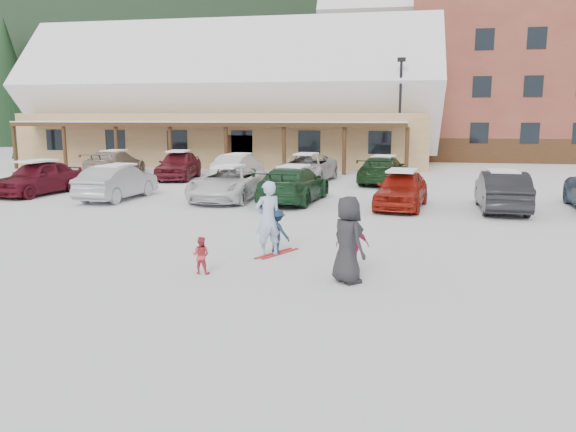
% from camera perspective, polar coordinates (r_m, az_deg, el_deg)
% --- Properties ---
extents(ground, '(160.00, 160.00, 0.00)m').
position_cam_1_polar(ground, '(13.07, -2.10, -5.04)').
color(ground, white).
rests_on(ground, ground).
extents(forested_hillside, '(300.00, 70.00, 38.00)m').
position_cam_1_polar(forested_hillside, '(98.59, 9.24, 19.09)').
color(forested_hillside, black).
rests_on(forested_hillside, ground).
extents(day_lodge, '(29.12, 12.50, 10.38)m').
position_cam_1_polar(day_lodge, '(41.95, -5.92, 10.79)').
color(day_lodge, tan).
rests_on(day_lodge, ground).
extents(alpine_hotel, '(31.48, 14.01, 21.48)m').
position_cam_1_polar(alpine_hotel, '(51.87, 24.11, 15.04)').
color(alpine_hotel, brown).
rests_on(alpine_hotel, ground).
extents(lamp_post, '(0.50, 0.25, 6.91)m').
position_cam_1_polar(lamp_post, '(35.69, 11.30, 10.64)').
color(lamp_post, black).
rests_on(lamp_post, ground).
extents(conifer_0, '(4.40, 4.40, 10.20)m').
position_cam_1_polar(conifer_0, '(51.21, -24.26, 11.79)').
color(conifer_0, black).
rests_on(conifer_0, ground).
extents(conifer_2, '(5.28, 5.28, 12.24)m').
position_cam_1_polar(conifer_2, '(63.52, -21.13, 12.54)').
color(conifer_2, black).
rests_on(conifer_2, ground).
extents(conifer_3, '(3.96, 3.96, 9.18)m').
position_cam_1_polar(conifer_3, '(56.43, 14.04, 11.55)').
color(conifer_3, black).
rests_on(conifer_3, ground).
extents(adult_skier, '(0.81, 0.76, 1.87)m').
position_cam_1_polar(adult_skier, '(13.77, -2.05, -0.28)').
color(adult_skier, '#ACC4EB').
rests_on(adult_skier, ground).
extents(toddler_red, '(0.42, 0.33, 0.83)m').
position_cam_1_polar(toddler_red, '(12.45, -8.83, -3.95)').
color(toddler_red, '#CE3741').
rests_on(toddler_red, ground).
extents(child_navy, '(0.86, 0.72, 1.15)m').
position_cam_1_polar(child_navy, '(13.99, -1.14, -1.60)').
color(child_navy, '#192B44').
rests_on(child_navy, ground).
extents(skis_child_navy, '(0.83, 1.33, 0.03)m').
position_cam_1_polar(skis_child_navy, '(14.11, -1.13, -3.83)').
color(skis_child_navy, red).
rests_on(skis_child_navy, ground).
extents(child_magenta, '(0.73, 0.32, 1.23)m').
position_cam_1_polar(child_magenta, '(12.43, 6.55, -2.96)').
color(child_magenta, '#C72A66').
rests_on(child_magenta, ground).
extents(skis_child_magenta, '(0.24, 1.41, 0.03)m').
position_cam_1_polar(skis_child_magenta, '(12.58, 6.50, -5.63)').
color(skis_child_magenta, red).
rests_on(skis_child_magenta, ground).
extents(bystander_dark, '(1.01, 1.05, 1.81)m').
position_cam_1_polar(bystander_dark, '(11.61, 6.10, -2.41)').
color(bystander_dark, '#252527').
rests_on(bystander_dark, ground).
extents(parked_car_0, '(2.39, 4.60, 1.49)m').
position_cam_1_polar(parked_car_0, '(27.04, -24.03, 3.58)').
color(parked_car_0, '#5A0F1D').
rests_on(parked_car_0, ground).
extents(parked_car_1, '(1.79, 4.42, 1.42)m').
position_cam_1_polar(parked_car_1, '(24.32, -16.94, 3.30)').
color(parked_car_1, '#9F9FA3').
rests_on(parked_car_1, ground).
extents(parked_car_2, '(2.57, 5.13, 1.39)m').
position_cam_1_polar(parked_car_2, '(23.29, -6.03, 3.36)').
color(parked_car_2, white).
rests_on(parked_car_2, ground).
extents(parked_car_3, '(2.59, 5.16, 1.44)m').
position_cam_1_polar(parked_car_3, '(22.53, 0.58, 3.24)').
color(parked_car_3, '#183F21').
rests_on(parked_car_3, ground).
extents(parked_car_4, '(2.30, 4.39, 1.42)m').
position_cam_1_polar(parked_car_4, '(21.48, 11.46, 2.69)').
color(parked_car_4, '#9F1C10').
rests_on(parked_car_4, ground).
extents(parked_car_5, '(1.77, 4.50, 1.46)m').
position_cam_1_polar(parked_car_5, '(21.85, 20.90, 2.39)').
color(parked_car_5, black).
rests_on(parked_car_5, ground).
extents(parked_car_7, '(2.35, 5.20, 1.48)m').
position_cam_1_polar(parked_car_7, '(33.75, -17.20, 5.12)').
color(parked_car_7, gray).
rests_on(parked_car_7, ground).
extents(parked_car_8, '(2.37, 4.73, 1.55)m').
position_cam_1_polar(parked_car_8, '(31.34, -11.06, 5.10)').
color(parked_car_8, maroon).
rests_on(parked_car_8, ground).
extents(parked_car_9, '(1.96, 4.38, 1.40)m').
position_cam_1_polar(parked_car_9, '(30.71, -5.04, 5.00)').
color(parked_car_9, silver).
rests_on(parked_car_9, ground).
extents(parked_car_10, '(3.02, 5.57, 1.48)m').
position_cam_1_polar(parked_car_10, '(29.46, 1.85, 4.90)').
color(parked_car_10, silver).
rests_on(parked_car_10, ground).
extents(parked_car_11, '(2.80, 5.15, 1.42)m').
position_cam_1_polar(parked_car_11, '(29.07, 9.65, 4.63)').
color(parked_car_11, black).
rests_on(parked_car_11, ground).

